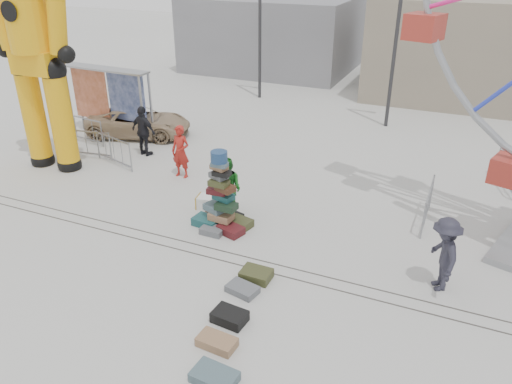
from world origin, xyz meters
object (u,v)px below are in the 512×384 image
at_px(lamp_post_left, 262,8).
at_px(barricade_wheel_back, 507,172).
at_px(lamp_post_right, 401,21).
at_px(pedestrian_black, 144,131).
at_px(pedestrian_green, 228,189).
at_px(banner_scaffold, 107,86).
at_px(pedestrian_red, 181,152).
at_px(steamer_trunk, 210,202).
at_px(barricade_dummy_a, 84,130).
at_px(barricade_dummy_c, 114,151).
at_px(barricade_wheel_front, 428,205).
at_px(crash_test_dummy, 33,44).
at_px(pedestrian_grey, 443,254).
at_px(barricade_dummy_b, 87,144).
at_px(suitcase_tower, 221,206).
at_px(parked_suv, 139,122).

relative_size(lamp_post_left, barricade_wheel_back, 4.00).
distance_m(lamp_post_right, pedestrian_black, 11.24).
bearing_deg(lamp_post_left, pedestrian_green, -71.17).
bearing_deg(banner_scaffold, pedestrian_red, -23.50).
distance_m(steamer_trunk, pedestrian_black, 5.23).
xyz_separation_m(barricade_dummy_a, barricade_wheel_back, (15.62, 2.26, 0.00)).
height_order(barricade_wheel_back, pedestrian_black, pedestrian_black).
height_order(barricade_dummy_a, barricade_wheel_back, same).
xyz_separation_m(banner_scaffold, pedestrian_black, (2.46, -1.18, -1.20)).
bearing_deg(barricade_dummy_c, banner_scaffold, 146.21).
bearing_deg(steamer_trunk, banner_scaffold, 140.70).
xyz_separation_m(barricade_dummy_c, barricade_wheel_front, (10.95, 0.20, 0.00)).
bearing_deg(crash_test_dummy, pedestrian_green, -9.14).
distance_m(barricade_dummy_c, pedestrian_black, 1.41).
xyz_separation_m(pedestrian_red, pedestrian_black, (-2.31, 1.14, 0.04)).
distance_m(lamp_post_left, barricade_wheel_front, 14.57).
height_order(barricade_dummy_a, barricade_dummy_c, same).
bearing_deg(pedestrian_red, barricade_wheel_front, 1.90).
bearing_deg(pedestrian_grey, crash_test_dummy, -119.46).
bearing_deg(lamp_post_right, barricade_wheel_front, -72.62).
xyz_separation_m(crash_test_dummy, steamer_trunk, (6.69, -0.60, -4.15)).
bearing_deg(barricade_dummy_c, barricade_dummy_b, -169.82).
height_order(lamp_post_left, pedestrian_red, lamp_post_left).
xyz_separation_m(banner_scaffold, steamer_trunk, (6.80, -4.00, -1.97)).
bearing_deg(barricade_dummy_b, lamp_post_left, 67.01).
bearing_deg(barricade_wheel_back, crash_test_dummy, -89.67).
bearing_deg(barricade_wheel_front, banner_scaffold, 80.37).
bearing_deg(suitcase_tower, barricade_dummy_b, 169.16).
height_order(lamp_post_left, barricade_wheel_front, lamp_post_left).
bearing_deg(barricade_dummy_a, pedestrian_black, 4.92).
relative_size(steamer_trunk, barricade_dummy_c, 0.41).
xyz_separation_m(steamer_trunk, barricade_dummy_c, (-4.81, 1.56, 0.36)).
height_order(banner_scaffold, barricade_dummy_a, banner_scaffold).
bearing_deg(crash_test_dummy, lamp_post_left, 71.65).
xyz_separation_m(barricade_dummy_a, pedestrian_red, (5.33, -1.27, 0.37)).
relative_size(barricade_dummy_b, barricade_wheel_front, 1.00).
distance_m(steamer_trunk, barricade_wheel_back, 9.78).
relative_size(barricade_dummy_c, pedestrian_black, 1.04).
bearing_deg(barricade_dummy_a, parked_suv, 53.64).
xyz_separation_m(suitcase_tower, barricade_dummy_b, (-7.02, 2.57, -0.10)).
xyz_separation_m(barricade_dummy_c, pedestrian_grey, (11.59, -2.89, 0.37)).
bearing_deg(suitcase_tower, pedestrian_black, 153.91).
height_order(suitcase_tower, parked_suv, suitcase_tower).
relative_size(pedestrian_green, pedestrian_grey, 1.01).
relative_size(barricade_dummy_a, barricade_wheel_back, 1.00).
bearing_deg(steamer_trunk, pedestrian_green, -29.17).
bearing_deg(barricade_dummy_c, barricade_wheel_back, 32.56).
bearing_deg(barricade_dummy_a, barricade_dummy_b, -39.05).
relative_size(crash_test_dummy, banner_scaffold, 2.06).
distance_m(pedestrian_grey, parked_suv, 13.93).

